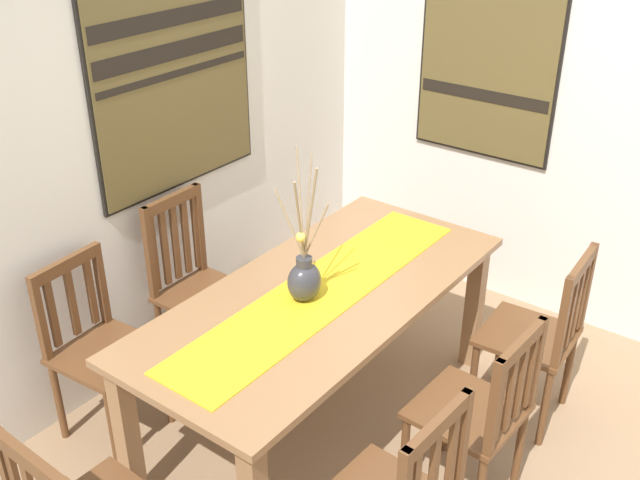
{
  "coord_description": "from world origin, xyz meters",
  "views": [
    {
      "loc": [
        -2.14,
        -0.98,
        2.55
      ],
      "look_at": [
        0.22,
        0.81,
        0.98
      ],
      "focal_mm": 41.97,
      "sensor_mm": 36.0,
      "label": 1
    }
  ],
  "objects_px": {
    "chair_3": "(99,346)",
    "painting_on_side_wall": "(489,52)",
    "painting_on_back_wall": "(173,73)",
    "centerpiece_vase": "(304,277)",
    "chair_4": "(540,334)",
    "dining_table": "(322,311)",
    "chair_1": "(196,282)",
    "chair_2": "(480,411)"
  },
  "relations": [
    {
      "from": "chair_1",
      "to": "chair_2",
      "type": "distance_m",
      "value": 1.64
    },
    {
      "from": "chair_1",
      "to": "painting_on_side_wall",
      "type": "height_order",
      "value": "painting_on_side_wall"
    },
    {
      "from": "chair_1",
      "to": "chair_2",
      "type": "relative_size",
      "value": 1.08
    },
    {
      "from": "painting_on_back_wall",
      "to": "painting_on_side_wall",
      "type": "xyz_separation_m",
      "value": [
        1.47,
        -0.99,
        -0.03
      ]
    },
    {
      "from": "chair_2",
      "to": "painting_on_side_wall",
      "type": "distance_m",
      "value": 2.12
    },
    {
      "from": "chair_3",
      "to": "painting_on_back_wall",
      "type": "height_order",
      "value": "painting_on_back_wall"
    },
    {
      "from": "centerpiece_vase",
      "to": "chair_3",
      "type": "xyz_separation_m",
      "value": [
        -0.55,
        0.8,
        -0.4
      ]
    },
    {
      "from": "chair_3",
      "to": "painting_on_side_wall",
      "type": "height_order",
      "value": "painting_on_side_wall"
    },
    {
      "from": "chair_4",
      "to": "painting_on_back_wall",
      "type": "bearing_deg",
      "value": 105.3
    },
    {
      "from": "chair_1",
      "to": "dining_table",
      "type": "bearing_deg",
      "value": -89.77
    },
    {
      "from": "centerpiece_vase",
      "to": "chair_4",
      "type": "relative_size",
      "value": 0.74
    },
    {
      "from": "dining_table",
      "to": "centerpiece_vase",
      "type": "relative_size",
      "value": 2.81
    },
    {
      "from": "centerpiece_vase",
      "to": "chair_4",
      "type": "xyz_separation_m",
      "value": [
        0.78,
        -0.82,
        -0.39
      ]
    },
    {
      "from": "centerpiece_vase",
      "to": "painting_on_side_wall",
      "type": "bearing_deg",
      "value": 1.11
    },
    {
      "from": "chair_4",
      "to": "painting_on_back_wall",
      "type": "relative_size",
      "value": 0.8
    },
    {
      "from": "dining_table",
      "to": "chair_3",
      "type": "relative_size",
      "value": 2.14
    },
    {
      "from": "dining_table",
      "to": "painting_on_back_wall",
      "type": "height_order",
      "value": "painting_on_back_wall"
    },
    {
      "from": "dining_table",
      "to": "chair_1",
      "type": "bearing_deg",
      "value": 90.23
    },
    {
      "from": "chair_3",
      "to": "chair_4",
      "type": "relative_size",
      "value": 0.97
    },
    {
      "from": "dining_table",
      "to": "chair_2",
      "type": "distance_m",
      "value": 0.83
    },
    {
      "from": "chair_2",
      "to": "painting_on_back_wall",
      "type": "xyz_separation_m",
      "value": [
        0.16,
        1.86,
        1.07
      ]
    },
    {
      "from": "chair_3",
      "to": "painting_on_side_wall",
      "type": "relative_size",
      "value": 0.73
    },
    {
      "from": "chair_3",
      "to": "chair_4",
      "type": "height_order",
      "value": "chair_4"
    },
    {
      "from": "centerpiece_vase",
      "to": "painting_on_side_wall",
      "type": "height_order",
      "value": "painting_on_side_wall"
    },
    {
      "from": "dining_table",
      "to": "centerpiece_vase",
      "type": "height_order",
      "value": "centerpiece_vase"
    },
    {
      "from": "centerpiece_vase",
      "to": "chair_4",
      "type": "bearing_deg",
      "value": -46.41
    },
    {
      "from": "painting_on_side_wall",
      "to": "chair_3",
      "type": "bearing_deg",
      "value": 161.52
    },
    {
      "from": "painting_on_back_wall",
      "to": "chair_2",
      "type": "bearing_deg",
      "value": -95.04
    },
    {
      "from": "chair_1",
      "to": "chair_4",
      "type": "distance_m",
      "value": 1.76
    },
    {
      "from": "chair_1",
      "to": "painting_on_back_wall",
      "type": "distance_m",
      "value": 1.08
    },
    {
      "from": "chair_2",
      "to": "chair_4",
      "type": "height_order",
      "value": "chair_4"
    },
    {
      "from": "centerpiece_vase",
      "to": "chair_3",
      "type": "bearing_deg",
      "value": 124.39
    },
    {
      "from": "dining_table",
      "to": "chair_2",
      "type": "bearing_deg",
      "value": -89.38
    },
    {
      "from": "chair_2",
      "to": "chair_4",
      "type": "bearing_deg",
      "value": 1.43
    },
    {
      "from": "chair_4",
      "to": "painting_on_side_wall",
      "type": "relative_size",
      "value": 0.76
    },
    {
      "from": "dining_table",
      "to": "chair_4",
      "type": "distance_m",
      "value": 1.06
    },
    {
      "from": "centerpiece_vase",
      "to": "chair_2",
      "type": "xyz_separation_m",
      "value": [
        0.11,
        -0.83,
        -0.39
      ]
    },
    {
      "from": "centerpiece_vase",
      "to": "painting_on_back_wall",
      "type": "relative_size",
      "value": 0.59
    },
    {
      "from": "chair_1",
      "to": "chair_2",
      "type": "height_order",
      "value": "chair_1"
    },
    {
      "from": "chair_2",
      "to": "chair_4",
      "type": "distance_m",
      "value": 0.67
    },
    {
      "from": "chair_2",
      "to": "painting_on_back_wall",
      "type": "bearing_deg",
      "value": 84.96
    },
    {
      "from": "chair_2",
      "to": "dining_table",
      "type": "bearing_deg",
      "value": 90.62
    }
  ]
}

